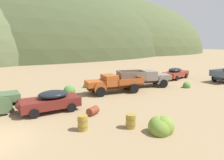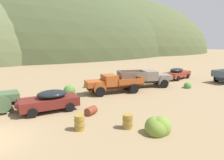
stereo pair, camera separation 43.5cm
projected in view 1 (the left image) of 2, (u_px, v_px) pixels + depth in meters
hill_center at (35, 57)px, 74.00m from camera, size 111.36×60.69×53.92m
hill_distant at (118, 52)px, 108.23m from camera, size 103.22×72.14×54.49m
car_oxblood at (48, 101)px, 14.82m from camera, size 4.52×2.11×1.57m
truck_oxide_orange at (110, 84)px, 20.29m from camera, size 6.08×2.89×1.89m
truck_primer_gray at (147, 78)px, 23.38m from camera, size 6.51×3.73×1.91m
car_rust_red at (176, 73)px, 28.74m from camera, size 5.19×2.98×1.57m
oil_drum_tipped at (93, 111)px, 14.25m from camera, size 1.03×0.92×0.58m
oil_drum_foreground at (131, 121)px, 12.00m from camera, size 0.63×0.63×0.86m
oil_drum_by_truck at (83, 123)px, 11.68m from camera, size 0.63×0.63×0.91m
bush_between_trucks at (69, 92)px, 19.63m from camera, size 1.17×1.06×1.27m
bush_back_edge at (161, 127)px, 11.36m from camera, size 1.50×1.31×1.28m
bush_front_left at (187, 86)px, 22.97m from camera, size 0.99×0.92×0.87m
bush_near_barrel at (89, 86)px, 22.95m from camera, size 1.14×0.89×0.89m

